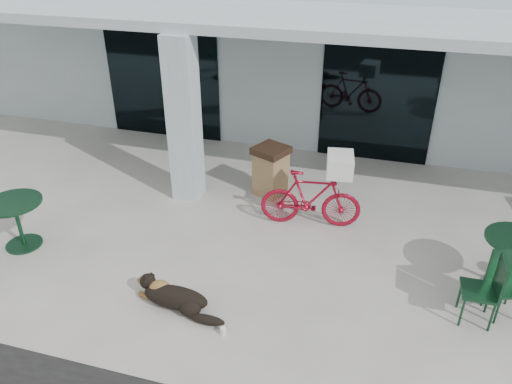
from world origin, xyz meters
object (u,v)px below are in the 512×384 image
(bicycle, at_px, (311,199))
(cafe_chair_far_b, at_px, (480,290))
(cafe_table_near, at_px, (19,224))
(trash_receptacle, at_px, (271,171))
(dog, at_px, (176,296))
(cafe_chair_far_a, at_px, (508,286))
(cafe_table_far, at_px, (511,263))

(bicycle, relative_size, cafe_chair_far_b, 1.72)
(cafe_table_near, distance_m, cafe_chair_far_b, 7.09)
(cafe_chair_far_b, relative_size, trash_receptacle, 1.02)
(bicycle, height_order, cafe_table_near, bicycle)
(cafe_table_near, xyz_separation_m, cafe_chair_far_b, (7.09, 0.21, 0.09))
(dog, relative_size, trash_receptacle, 1.11)
(trash_receptacle, bearing_deg, dog, -97.60)
(cafe_table_near, xyz_separation_m, cafe_chair_far_a, (7.47, 0.43, 0.06))
(bicycle, bearing_deg, cafe_chair_far_a, -125.26)
(cafe_chair_far_a, distance_m, trash_receptacle, 4.61)
(dog, height_order, trash_receptacle, trash_receptacle)
(cafe_table_near, bearing_deg, cafe_table_far, 8.06)
(cafe_table_near, bearing_deg, dog, -12.45)
(cafe_chair_far_a, height_order, trash_receptacle, trash_receptacle)
(cafe_chair_far_b, bearing_deg, trash_receptacle, -127.15)
(bicycle, bearing_deg, cafe_table_far, -113.81)
(cafe_chair_far_a, height_order, cafe_chair_far_b, cafe_chair_far_b)
(cafe_table_far, relative_size, cafe_chair_far_a, 0.95)
(cafe_table_near, bearing_deg, bicycle, 23.40)
(bicycle, distance_m, dog, 3.00)
(dog, xyz_separation_m, trash_receptacle, (0.47, 3.52, 0.32))
(bicycle, xyz_separation_m, dog, (-1.42, -2.62, -0.34))
(cafe_table_near, distance_m, cafe_table_far, 7.70)
(cafe_chair_far_a, bearing_deg, cafe_table_far, 56.13)
(cafe_table_near, height_order, cafe_chair_far_b, cafe_chair_far_b)
(trash_receptacle, bearing_deg, cafe_chair_far_b, -36.57)
(cafe_chair_far_b, height_order, trash_receptacle, cafe_chair_far_b)
(cafe_table_far, bearing_deg, dog, -158.88)
(cafe_table_far, height_order, cafe_chair_far_a, cafe_chair_far_a)
(cafe_table_far, bearing_deg, trash_receptacle, 156.59)
(dog, bearing_deg, bicycle, 74.65)
(dog, relative_size, cafe_table_near, 1.23)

